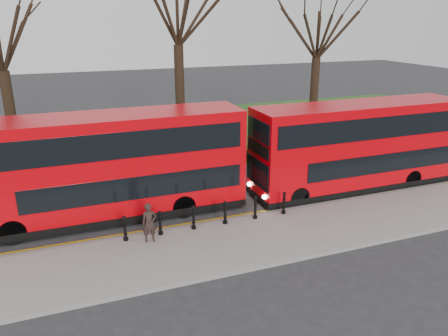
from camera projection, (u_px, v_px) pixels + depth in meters
name	position (u px, v px, depth m)	size (l,w,h in m)	color
ground	(198.00, 217.00, 19.80)	(120.00, 120.00, 0.00)	#28282B
pavement	(221.00, 246.00, 17.13)	(60.00, 4.00, 0.15)	gray
kerb	(205.00, 224.00, 18.89)	(60.00, 0.25, 0.16)	slate
grass_verge	(139.00, 136.00, 33.05)	(60.00, 18.00, 0.06)	#204517
hedge	(163.00, 164.00, 25.68)	(60.00, 0.90, 0.80)	black
yellow_line_outer	(203.00, 223.00, 19.18)	(60.00, 0.10, 0.01)	yellow
yellow_line_inner	(202.00, 221.00, 19.36)	(60.00, 0.10, 0.01)	yellow
tree_mid	(177.00, 6.00, 26.30)	(8.08, 8.08, 12.62)	black
tree_right	(318.00, 30.00, 30.12)	(6.82, 6.82, 10.66)	black
bollard_row	(210.00, 215.00, 18.42)	(7.22, 0.15, 1.00)	black
bus_lead	(112.00, 167.00, 19.08)	(11.73, 2.69, 4.67)	#CC010A
bus_rear	(358.00, 147.00, 22.40)	(11.32, 2.60, 4.50)	#CC010A
pedestrian	(149.00, 223.00, 17.07)	(0.59, 0.38, 1.60)	#2D201C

